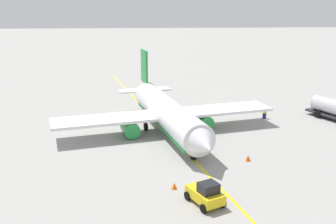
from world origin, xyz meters
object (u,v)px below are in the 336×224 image
(airplane, at_px, (167,113))
(refueling_worker, at_px, (264,113))
(pushback_tug, at_px, (206,194))
(safety_cone_wingtip, at_px, (248,158))
(safety_cone_nose, at_px, (174,186))

(airplane, xyz_separation_m, refueling_worker, (-5.52, 15.23, -1.87))
(pushback_tug, xyz_separation_m, safety_cone_wingtip, (-9.33, 6.25, -0.66))
(pushback_tug, relative_size, safety_cone_wingtip, 5.98)
(pushback_tug, distance_m, safety_cone_nose, 4.05)
(refueling_worker, bearing_deg, safety_cone_nose, -34.73)
(safety_cone_nose, bearing_deg, airplane, 179.14)
(refueling_worker, distance_m, safety_cone_nose, 27.18)
(airplane, relative_size, pushback_tug, 7.49)
(pushback_tug, distance_m, safety_cone_wingtip, 11.25)
(pushback_tug, height_order, refueling_worker, pushback_tug)
(airplane, height_order, safety_cone_wingtip, airplane)
(airplane, height_order, refueling_worker, airplane)
(airplane, distance_m, safety_cone_nose, 16.99)
(airplane, height_order, pushback_tug, airplane)
(pushback_tug, xyz_separation_m, safety_cone_nose, (-3.06, -2.56, -0.70))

